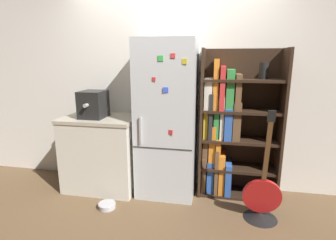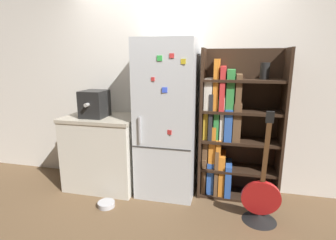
{
  "view_description": "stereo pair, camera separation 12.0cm",
  "coord_description": "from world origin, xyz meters",
  "px_view_note": "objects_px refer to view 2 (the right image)",
  "views": [
    {
      "loc": [
        0.6,
        -2.81,
        1.63
      ],
      "look_at": [
        0.02,
        0.15,
        0.93
      ],
      "focal_mm": 28.0,
      "sensor_mm": 36.0,
      "label": 1
    },
    {
      "loc": [
        0.72,
        -2.79,
        1.63
      ],
      "look_at": [
        0.02,
        0.15,
        0.93
      ],
      "focal_mm": 28.0,
      "sensor_mm": 36.0,
      "label": 2
    }
  ],
  "objects_px": {
    "guitar": "(260,206)",
    "pet_bowl": "(106,204)",
    "espresso_machine": "(95,104)",
    "refrigerator": "(167,120)",
    "bookshelf": "(229,130)"
  },
  "relations": [
    {
      "from": "refrigerator",
      "to": "guitar",
      "type": "relative_size",
      "value": 1.58
    },
    {
      "from": "espresso_machine",
      "to": "refrigerator",
      "type": "bearing_deg",
      "value": 4.95
    },
    {
      "from": "pet_bowl",
      "to": "refrigerator",
      "type": "bearing_deg",
      "value": 41.31
    },
    {
      "from": "guitar",
      "to": "pet_bowl",
      "type": "relative_size",
      "value": 6.1
    },
    {
      "from": "espresso_machine",
      "to": "bookshelf",
      "type": "bearing_deg",
      "value": 7.04
    },
    {
      "from": "espresso_machine",
      "to": "pet_bowl",
      "type": "xyz_separation_m",
      "value": [
        0.31,
        -0.44,
        -1.07
      ]
    },
    {
      "from": "refrigerator",
      "to": "espresso_machine",
      "type": "xyz_separation_m",
      "value": [
        -0.9,
        -0.08,
        0.17
      ]
    },
    {
      "from": "espresso_machine",
      "to": "guitar",
      "type": "height_order",
      "value": "espresso_machine"
    },
    {
      "from": "guitar",
      "to": "pet_bowl",
      "type": "height_order",
      "value": "guitar"
    },
    {
      "from": "refrigerator",
      "to": "pet_bowl",
      "type": "height_order",
      "value": "refrigerator"
    },
    {
      "from": "refrigerator",
      "to": "pet_bowl",
      "type": "relative_size",
      "value": 9.62
    },
    {
      "from": "espresso_machine",
      "to": "pet_bowl",
      "type": "distance_m",
      "value": 1.19
    },
    {
      "from": "bookshelf",
      "to": "guitar",
      "type": "bearing_deg",
      "value": -56.17
    },
    {
      "from": "bookshelf",
      "to": "espresso_machine",
      "type": "xyz_separation_m",
      "value": [
        -1.63,
        -0.2,
        0.28
      ]
    },
    {
      "from": "bookshelf",
      "to": "pet_bowl",
      "type": "distance_m",
      "value": 1.66
    }
  ]
}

